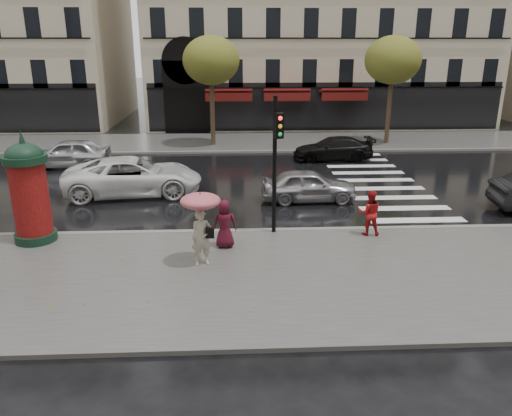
{
  "coord_description": "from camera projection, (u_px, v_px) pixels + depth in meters",
  "views": [
    {
      "loc": [
        -0.79,
        -13.04,
        6.31
      ],
      "look_at": [
        -0.1,
        1.5,
        1.42
      ],
      "focal_mm": 35.0,
      "sensor_mm": 36.0,
      "label": 1
    }
  ],
  "objects": [
    {
      "name": "car_silver",
      "position": [
        309.0,
        185.0,
        20.49
      ],
      "size": [
        3.92,
        1.61,
        1.33
      ],
      "primitive_type": "imported",
      "rotation": [
        0.0,
        0.0,
        1.58
      ],
      "color": "#ACABB0",
      "rests_on": "ground"
    },
    {
      "name": "near_kerb",
      "position": [
        257.0,
        231.0,
        17.21
      ],
      "size": [
        90.0,
        0.25,
        0.14
      ],
      "primitive_type": "cube",
      "color": "slate",
      "rests_on": "ground"
    },
    {
      "name": "man_burgundy",
      "position": [
        225.0,
        224.0,
        15.54
      ],
      "size": [
        0.78,
        0.53,
        1.54
      ],
      "primitive_type": "imported",
      "rotation": [
        0.0,
        0.0,
        3.2
      ],
      "color": "#470E1D",
      "rests_on": "near_sidewalk"
    },
    {
      "name": "near_sidewalk",
      "position": [
        263.0,
        277.0,
        13.9
      ],
      "size": [
        90.0,
        7.0,
        0.12
      ],
      "primitive_type": "cube",
      "color": "#474744",
      "rests_on": "ground"
    },
    {
      "name": "ground",
      "position": [
        262.0,
        271.0,
        14.39
      ],
      "size": [
        160.0,
        160.0,
        0.0
      ],
      "primitive_type": "plane",
      "color": "black",
      "rests_on": "ground"
    },
    {
      "name": "car_black",
      "position": [
        333.0,
        149.0,
        27.6
      ],
      "size": [
        4.38,
        1.8,
        1.27
      ],
      "primitive_type": "imported",
      "rotation": [
        0.0,
        0.0,
        -1.57
      ],
      "color": "black",
      "rests_on": "ground"
    },
    {
      "name": "zebra_crossing",
      "position": [
        376.0,
        180.0,
        23.75
      ],
      "size": [
        3.6,
        11.75,
        0.01
      ],
      "primitive_type": "cube",
      "color": "silver",
      "rests_on": "ground"
    },
    {
      "name": "far_kerb",
      "position": [
        246.0,
        152.0,
        29.52
      ],
      "size": [
        90.0,
        0.25,
        0.14
      ],
      "primitive_type": "cube",
      "color": "slate",
      "rests_on": "ground"
    },
    {
      "name": "car_far_silver",
      "position": [
        68.0,
        153.0,
        25.92
      ],
      "size": [
        4.41,
        1.87,
        1.49
      ],
      "primitive_type": "imported",
      "rotation": [
        0.0,
        0.0,
        -1.55
      ],
      "color": "silver",
      "rests_on": "ground"
    },
    {
      "name": "tree_far_right",
      "position": [
        393.0,
        60.0,
        30.19
      ],
      "size": [
        3.4,
        3.4,
        6.64
      ],
      "color": "#38281C",
      "rests_on": "ground"
    },
    {
      "name": "far_sidewalk",
      "position": [
        245.0,
        142.0,
        32.36
      ],
      "size": [
        90.0,
        6.0,
        0.12
      ],
      "primitive_type": "cube",
      "color": "#474744",
      "rests_on": "ground"
    },
    {
      "name": "woman_red",
      "position": [
        370.0,
        213.0,
        16.55
      ],
      "size": [
        0.81,
        0.67,
        1.54
      ],
      "primitive_type": "imported",
      "rotation": [
        0.0,
        0.0,
        3.02
      ],
      "color": "#AE1518",
      "rests_on": "near_sidewalk"
    },
    {
      "name": "traffic_light",
      "position": [
        276.0,
        153.0,
        16.07
      ],
      "size": [
        0.34,
        0.45,
        4.57
      ],
      "color": "black",
      "rests_on": "near_sidewalk"
    },
    {
      "name": "car_white",
      "position": [
        133.0,
        176.0,
        21.33
      ],
      "size": [
        6.06,
        3.33,
        1.61
      ],
      "primitive_type": "imported",
      "rotation": [
        0.0,
        0.0,
        1.69
      ],
      "color": "white",
      "rests_on": "ground"
    },
    {
      "name": "morris_column",
      "position": [
        29.0,
        189.0,
        15.75
      ],
      "size": [
        1.35,
        1.35,
        3.63
      ],
      "color": "black",
      "rests_on": "near_sidewalk"
    },
    {
      "name": "woman_umbrella",
      "position": [
        201.0,
        217.0,
        14.11
      ],
      "size": [
        1.15,
        1.15,
        2.21
      ],
      "color": "#BCB19B",
      "rests_on": "near_sidewalk"
    },
    {
      "name": "tree_far_left",
      "position": [
        211.0,
        61.0,
        29.7
      ],
      "size": [
        3.4,
        3.4,
        6.64
      ],
      "color": "#38281C",
      "rests_on": "ground"
    }
  ]
}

